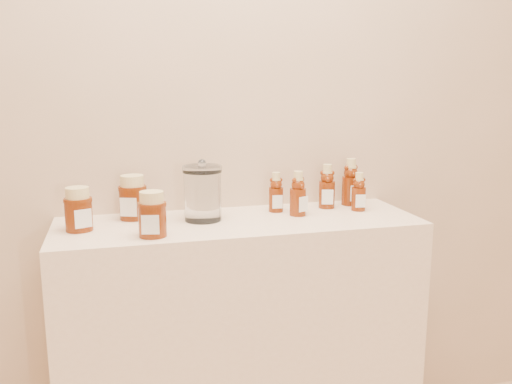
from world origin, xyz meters
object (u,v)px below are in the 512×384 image
object	(u,v)px
honey_jar_left	(78,209)
bear_bottle_front_left	(298,190)
display_table	(240,346)
bear_bottle_back_left	(276,189)
glass_canister	(203,191)

from	to	relation	value
honey_jar_left	bear_bottle_front_left	bearing A→B (deg)	-19.78
display_table	bear_bottle_front_left	bearing A→B (deg)	5.54
bear_bottle_front_left	bear_bottle_back_left	bearing A→B (deg)	104.57
display_table	glass_canister	size ratio (longest dim) A/B	6.04
bear_bottle_back_left	glass_canister	world-z (taller)	glass_canister
display_table	bear_bottle_front_left	xyz separation A→B (m)	(0.21, 0.02, 0.54)
bear_bottle_back_left	display_table	bearing A→B (deg)	-143.77
bear_bottle_back_left	glass_canister	size ratio (longest dim) A/B	0.80
glass_canister	bear_bottle_front_left	bearing A→B (deg)	-2.72
display_table	glass_canister	bearing A→B (deg)	162.86
display_table	honey_jar_left	distance (m)	0.72
bear_bottle_front_left	honey_jar_left	world-z (taller)	bear_bottle_front_left
bear_bottle_front_left	glass_canister	world-z (taller)	glass_canister
honey_jar_left	glass_canister	distance (m)	0.39
bear_bottle_back_left	glass_canister	xyz separation A→B (m)	(-0.27, -0.06, 0.02)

